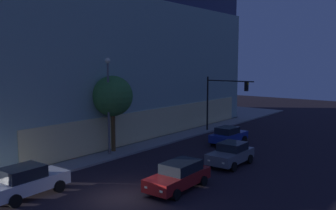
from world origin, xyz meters
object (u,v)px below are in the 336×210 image
Objects in this scene: car_red at (179,175)px; car_grey at (231,154)px; street_lamp_sidewalk at (108,94)px; car_blue at (228,135)px; modern_building at (87,54)px; car_white at (27,181)px; traffic_light_far_corner at (222,94)px; sidewalk_tree at (113,96)px.

car_red is 6.38m from car_grey.
street_lamp_sidewalk is 11.72m from car_blue.
modern_building is 23.40m from car_white.
car_white reaches higher than car_blue.
street_lamp_sidewalk is (-7.70, -11.96, -3.35)m from modern_building.
car_blue is at bearing -143.38° from traffic_light_far_corner.
car_blue is (8.59, -5.95, -3.85)m from sidewalk_tree.
traffic_light_far_corner reaches higher than car_white.
car_white reaches higher than car_grey.
modern_building reaches higher than sidewalk_tree.
modern_building is 24.38m from car_red.
modern_building is 16.05m from traffic_light_far_corner.
traffic_light_far_corner is (6.02, -14.26, -4.21)m from modern_building.
car_white is 8.57m from car_red.
sidewalk_tree is at bearing 167.43° from traffic_light_far_corner.
traffic_light_far_corner is 0.75× the size of street_lamp_sidewalk.
traffic_light_far_corner is at bearing 21.74° from car_red.
sidewalk_tree is 10.74m from car_red.
car_grey is (6.38, 0.04, -0.00)m from car_red.
modern_building is at bearing 59.41° from sidewalk_tree.
car_blue is at bearing -29.56° from street_lamp_sidewalk.
street_lamp_sidewalk reaches higher than sidewalk_tree.
street_lamp_sidewalk is (-13.72, 2.31, 0.87)m from traffic_light_far_corner.
car_red is at bearing -158.26° from traffic_light_far_corner.
car_white is at bearing -161.82° from street_lamp_sidewalk.
car_grey is at bearing 0.32° from car_red.
traffic_light_far_corner is 22.75m from car_white.
sidewalk_tree is 10.48m from car_grey.
sidewalk_tree reaches higher than traffic_light_far_corner.
street_lamp_sidewalk is 1.84× the size of car_blue.
traffic_light_far_corner is 13.10m from sidewalk_tree.
sidewalk_tree is at bearing 29.66° from street_lamp_sidewalk.
traffic_light_far_corner is at bearing -9.54° from street_lamp_sidewalk.
modern_building is 7.99× the size of car_grey.
street_lamp_sidewalk is at bearing 73.46° from car_red.
car_red is (-16.34, -6.52, -3.27)m from traffic_light_far_corner.
traffic_light_far_corner is 1.40× the size of car_grey.
traffic_light_far_corner is 6.15m from car_blue.
modern_building reaches higher than car_white.
car_grey reaches higher than car_red.
car_blue reaches higher than car_red.
car_white is 1.09× the size of car_blue.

